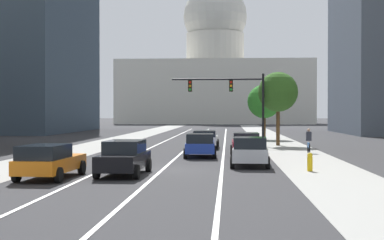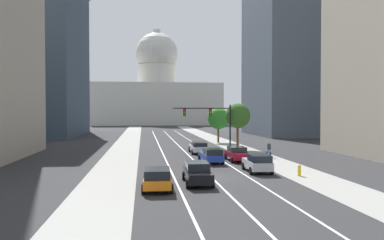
{
  "view_description": "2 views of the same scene",
  "coord_description": "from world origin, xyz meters",
  "px_view_note": "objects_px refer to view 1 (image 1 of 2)",
  "views": [
    {
      "loc": [
        3.22,
        -27.85,
        2.85
      ],
      "look_at": [
        0.3,
        18.91,
        2.21
      ],
      "focal_mm": 53.74,
      "sensor_mm": 36.0,
      "label": 1
    },
    {
      "loc": [
        -5.35,
        -29.22,
        5.27
      ],
      "look_at": [
        1.07,
        20.47,
        4.05
      ],
      "focal_mm": 35.63,
      "sensor_mm": 36.0,
      "label": 2
    }
  ],
  "objects_px": {
    "car_blue": "(200,145)",
    "car_silver": "(250,151)",
    "car_crimson": "(246,144)",
    "street_tree_near_right": "(278,92)",
    "car_white": "(205,139)",
    "traffic_signal_mast": "(233,94)",
    "capitol_building": "(215,76)",
    "car_orange": "(49,161)",
    "cyclist": "(309,141)",
    "street_tree_far_right": "(264,102)",
    "fire_hydrant": "(310,162)",
    "car_black": "(124,157)"
  },
  "relations": [
    {
      "from": "car_crimson",
      "to": "car_orange",
      "type": "bearing_deg",
      "value": 146.24
    },
    {
      "from": "cyclist",
      "to": "street_tree_far_right",
      "type": "bearing_deg",
      "value": 7.23
    },
    {
      "from": "street_tree_near_right",
      "to": "cyclist",
      "type": "bearing_deg",
      "value": -81.66
    },
    {
      "from": "car_white",
      "to": "traffic_signal_mast",
      "type": "xyz_separation_m",
      "value": [
        2.18,
        2.91,
        3.62
      ]
    },
    {
      "from": "car_silver",
      "to": "street_tree_near_right",
      "type": "bearing_deg",
      "value": -6.79
    },
    {
      "from": "car_blue",
      "to": "car_orange",
      "type": "relative_size",
      "value": 0.95
    },
    {
      "from": "car_crimson",
      "to": "fire_hydrant",
      "type": "relative_size",
      "value": 4.74
    },
    {
      "from": "street_tree_near_right",
      "to": "fire_hydrant",
      "type": "bearing_deg",
      "value": -90.9
    },
    {
      "from": "traffic_signal_mast",
      "to": "street_tree_near_right",
      "type": "height_order",
      "value": "street_tree_near_right"
    },
    {
      "from": "car_white",
      "to": "traffic_signal_mast",
      "type": "height_order",
      "value": "traffic_signal_mast"
    },
    {
      "from": "car_black",
      "to": "car_silver",
      "type": "bearing_deg",
      "value": -51.8
    },
    {
      "from": "capitol_building",
      "to": "street_tree_near_right",
      "type": "xyz_separation_m",
      "value": [
        7.5,
        -95.8,
        -7.54
      ]
    },
    {
      "from": "capitol_building",
      "to": "car_white",
      "type": "relative_size",
      "value": 10.35
    },
    {
      "from": "traffic_signal_mast",
      "to": "street_tree_far_right",
      "type": "bearing_deg",
      "value": 74.71
    },
    {
      "from": "capitol_building",
      "to": "car_crimson",
      "type": "bearing_deg",
      "value": -87.67
    },
    {
      "from": "car_white",
      "to": "traffic_signal_mast",
      "type": "relative_size",
      "value": 0.59
    },
    {
      "from": "car_crimson",
      "to": "cyclist",
      "type": "relative_size",
      "value": 2.51
    },
    {
      "from": "car_blue",
      "to": "street_tree_far_right",
      "type": "xyz_separation_m",
      "value": [
        5.55,
        24.14,
        3.18
      ]
    },
    {
      "from": "car_black",
      "to": "car_orange",
      "type": "xyz_separation_m",
      "value": [
        -2.94,
        -1.66,
        -0.03
      ]
    },
    {
      "from": "capitol_building",
      "to": "street_tree_near_right",
      "type": "height_order",
      "value": "capitol_building"
    },
    {
      "from": "cyclist",
      "to": "street_tree_far_right",
      "type": "distance_m",
      "value": 20.5
    },
    {
      "from": "car_silver",
      "to": "street_tree_near_right",
      "type": "distance_m",
      "value": 19.86
    },
    {
      "from": "fire_hydrant",
      "to": "street_tree_near_right",
      "type": "xyz_separation_m",
      "value": [
        0.34,
        21.49,
        4.1
      ]
    },
    {
      "from": "car_silver",
      "to": "street_tree_far_right",
      "type": "distance_m",
      "value": 30.62
    },
    {
      "from": "car_crimson",
      "to": "car_blue",
      "type": "bearing_deg",
      "value": 110.14
    },
    {
      "from": "car_crimson",
      "to": "fire_hydrant",
      "type": "height_order",
      "value": "car_crimson"
    },
    {
      "from": "car_white",
      "to": "car_orange",
      "type": "xyz_separation_m",
      "value": [
        -5.86,
        -21.11,
        0.02
      ]
    },
    {
      "from": "car_blue",
      "to": "car_orange",
      "type": "height_order",
      "value": "car_blue"
    },
    {
      "from": "car_white",
      "to": "cyclist",
      "type": "xyz_separation_m",
      "value": [
        7.37,
        -4.91,
        0.09
      ]
    },
    {
      "from": "street_tree_near_right",
      "to": "car_crimson",
      "type": "bearing_deg",
      "value": -104.56
    },
    {
      "from": "capitol_building",
      "to": "car_silver",
      "type": "height_order",
      "value": "capitol_building"
    },
    {
      "from": "car_silver",
      "to": "traffic_signal_mast",
      "type": "relative_size",
      "value": 0.54
    },
    {
      "from": "car_white",
      "to": "car_silver",
      "type": "bearing_deg",
      "value": -168.47
    },
    {
      "from": "capitol_building",
      "to": "street_tree_near_right",
      "type": "bearing_deg",
      "value": -85.53
    },
    {
      "from": "car_white",
      "to": "car_black",
      "type": "bearing_deg",
      "value": 172.01
    },
    {
      "from": "cyclist",
      "to": "street_tree_far_right",
      "type": "xyz_separation_m",
      "value": [
        -1.8,
        20.19,
        3.11
      ]
    },
    {
      "from": "cyclist",
      "to": "street_tree_near_right",
      "type": "xyz_separation_m",
      "value": [
        -1.33,
        9.09,
        3.71
      ]
    },
    {
      "from": "car_blue",
      "to": "car_orange",
      "type": "xyz_separation_m",
      "value": [
        -5.88,
        -12.24,
        -0.0
      ]
    },
    {
      "from": "car_orange",
      "to": "street_tree_far_right",
      "type": "xyz_separation_m",
      "value": [
        11.43,
        36.38,
        3.18
      ]
    },
    {
      "from": "traffic_signal_mast",
      "to": "fire_hydrant",
      "type": "xyz_separation_m",
      "value": [
        3.51,
        -20.21,
        -3.92
      ]
    },
    {
      "from": "car_crimson",
      "to": "cyclist",
      "type": "distance_m",
      "value": 5.28
    },
    {
      "from": "car_blue",
      "to": "street_tree_far_right",
      "type": "height_order",
      "value": "street_tree_far_right"
    },
    {
      "from": "car_black",
      "to": "street_tree_near_right",
      "type": "xyz_separation_m",
      "value": [
        8.96,
        23.62,
        3.75
      ]
    },
    {
      "from": "car_crimson",
      "to": "traffic_signal_mast",
      "type": "distance_m",
      "value": 11.29
    },
    {
      "from": "street_tree_far_right",
      "to": "traffic_signal_mast",
      "type": "bearing_deg",
      "value": -105.29
    },
    {
      "from": "car_crimson",
      "to": "street_tree_near_right",
      "type": "bearing_deg",
      "value": -14.92
    },
    {
      "from": "capitol_building",
      "to": "street_tree_far_right",
      "type": "bearing_deg",
      "value": -85.26
    },
    {
      "from": "street_tree_far_right",
      "to": "cyclist",
      "type": "bearing_deg",
      "value": -84.9
    },
    {
      "from": "car_black",
      "to": "traffic_signal_mast",
      "type": "distance_m",
      "value": 23.2
    },
    {
      "from": "car_blue",
      "to": "car_silver",
      "type": "relative_size",
      "value": 1.07
    }
  ]
}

